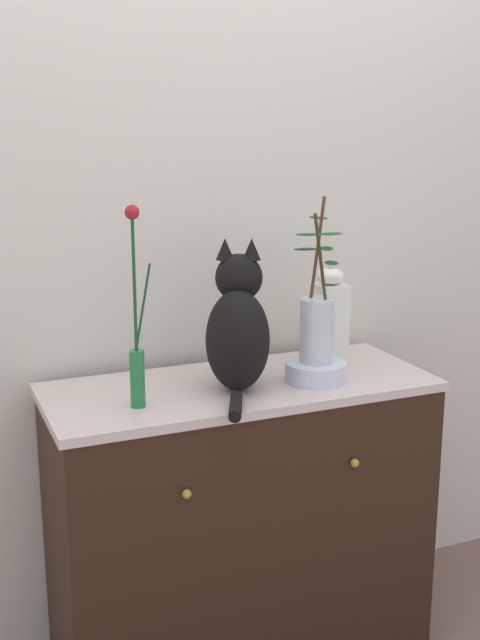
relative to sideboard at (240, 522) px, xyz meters
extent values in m
cube|color=silver|center=(0.00, 0.30, 0.87)|extent=(4.40, 0.08, 2.60)
cube|color=black|center=(0.00, 0.00, -0.01)|extent=(1.06, 0.44, 0.82)
cube|color=beige|center=(0.00, 0.00, 0.41)|extent=(1.08, 0.44, 0.02)
sphere|color=#B79338|center=(-0.24, -0.23, 0.24)|extent=(0.02, 0.02, 0.02)
sphere|color=#B79338|center=(0.24, -0.23, 0.24)|extent=(0.02, 0.02, 0.02)
ellipsoid|color=black|center=(-0.03, -0.04, 0.56)|extent=(0.24, 0.26, 0.27)
sphere|color=black|center=(0.00, 0.01, 0.72)|extent=(0.13, 0.13, 0.13)
cone|color=black|center=(-0.03, 0.02, 0.80)|extent=(0.05, 0.05, 0.06)
cone|color=black|center=(0.03, -0.01, 0.80)|extent=(0.05, 0.05, 0.06)
cylinder|color=black|center=(-0.10, -0.21, 0.44)|extent=(0.09, 0.15, 0.03)
cylinder|color=#24763D|center=(-0.31, -0.08, 0.50)|extent=(0.04, 0.04, 0.15)
cylinder|color=#194C22|center=(-0.31, -0.08, 0.74)|extent=(0.01, 0.01, 0.33)
sphere|color=maroon|center=(-0.31, -0.08, 0.92)|extent=(0.04, 0.04, 0.04)
cylinder|color=#194A29|center=(-0.29, -0.08, 0.68)|extent=(0.05, 0.01, 0.22)
cylinder|color=silver|center=(0.20, -0.06, 0.45)|extent=(0.17, 0.17, 0.05)
cylinder|color=silver|center=(0.20, -0.06, 0.57)|extent=(0.09, 0.09, 0.18)
cylinder|color=#42371B|center=(0.21, -0.08, 0.74)|extent=(0.06, 0.02, 0.31)
ellipsoid|color=#165326|center=(0.22, -0.11, 0.76)|extent=(0.06, 0.08, 0.01)
ellipsoid|color=#234824|center=(0.20, -0.11, 0.80)|extent=(0.06, 0.08, 0.01)
ellipsoid|color=#194E2A|center=(0.21, -0.11, 0.84)|extent=(0.07, 0.04, 0.01)
cylinder|color=#533424|center=(0.21, -0.04, 0.76)|extent=(0.05, 0.02, 0.35)
ellipsoid|color=#195524|center=(0.20, 0.00, 0.79)|extent=(0.07, 0.05, 0.01)
ellipsoid|color=#154E20|center=(0.19, -0.02, 0.83)|extent=(0.08, 0.06, 0.01)
ellipsoid|color=#10561C|center=(0.23, -0.02, 0.87)|extent=(0.05, 0.08, 0.01)
cube|color=white|center=(0.32, 0.07, 0.54)|extent=(0.09, 0.09, 0.24)
ellipsoid|color=white|center=(0.32, 0.07, 0.69)|extent=(0.08, 0.08, 0.05)
sphere|color=white|center=(0.32, 0.07, 0.73)|extent=(0.02, 0.02, 0.02)
camera|label=1|loc=(-0.81, -1.95, 1.13)|focal=44.83mm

